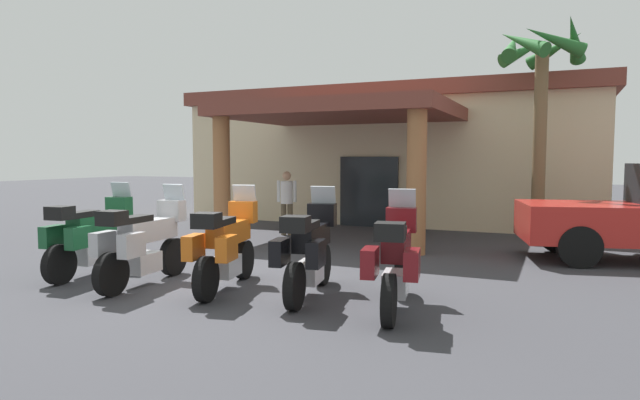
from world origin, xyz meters
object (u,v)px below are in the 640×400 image
Objects in this scene: motorcycle_silver at (143,243)px; motorcycle_maroon at (396,259)px; palm_tree_near_portico at (540,75)px; pedestrian at (287,198)px; motorcycle_black at (309,250)px; motorcycle_orange at (226,245)px; motorcycle_green at (91,236)px; motel_building at (398,154)px.

motorcycle_silver is 4.14m from motorcycle_maroon.
motorcycle_silver is at bearing -126.44° from palm_tree_near_portico.
pedestrian reaches higher than motorcycle_maroon.
motorcycle_orange is at bearing 85.87° from motorcycle_black.
motorcycle_black and motorcycle_maroon have the same top height.
motorcycle_silver is at bearing -105.81° from motorcycle_green.
motorcycle_green is at bearing 155.50° from pedestrian.
motel_building reaches higher than motorcycle_orange.
motorcycle_orange and motorcycle_black have the same top height.
motorcycle_maroon is at bearing -102.89° from motorcycle_orange.
motorcycle_black is at bearing -111.56° from palm_tree_near_portico.
palm_tree_near_portico is (5.55, 7.52, 3.34)m from motorcycle_silver.
motorcycle_green is at bearing 79.94° from motorcycle_maroon.
motorcycle_orange is 1.00× the size of motorcycle_black.
motorcycle_green is (-2.18, -11.62, -1.49)m from motel_building.
motorcycle_green and motorcycle_silver have the same top height.
motorcycle_silver is 1.30× the size of pedestrian.
pedestrian is at bearing -103.85° from motel_building.
motorcycle_silver and motorcycle_orange have the same top height.
motorcycle_green is 1.00× the size of motorcycle_silver.
motorcycle_green is 1.30× the size of pedestrian.
motel_building is 11.95m from motorcycle_silver.
motel_building is 6.09× the size of motorcycle_orange.
motorcycle_silver is 9.93m from palm_tree_near_portico.
pedestrian reaches higher than motorcycle_black.
motorcycle_orange is at bearing -177.97° from pedestrian.
motel_building is 11.91m from motorcycle_green.
motorcycle_maroon is (5.51, 0.04, 0.00)m from motorcycle_green.
pedestrian reaches higher than motorcycle_green.
motel_building is 6.03× the size of motorcycle_silver.
motel_building is at bearing -7.97° from motorcycle_silver.
pedestrian is at bearing 6.90° from motorcycle_orange.
motorcycle_orange is 1.00× the size of motorcycle_maroon.
motorcycle_silver is at bearing 83.08° from motorcycle_maroon.
motorcycle_green is 1.39m from motorcycle_silver.
motorcycle_silver and motorcycle_black have the same top height.
palm_tree_near_portico is (2.79, 7.07, 3.34)m from motorcycle_black.
motorcycle_green is at bearing -133.50° from palm_tree_near_portico.
palm_tree_near_portico is (4.75, -4.31, 1.86)m from motel_building.
motorcycle_silver is at bearing 89.29° from motorcycle_black.
motorcycle_silver is 1.41m from motorcycle_orange.
motorcycle_orange is at bearing -120.05° from palm_tree_near_portico.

